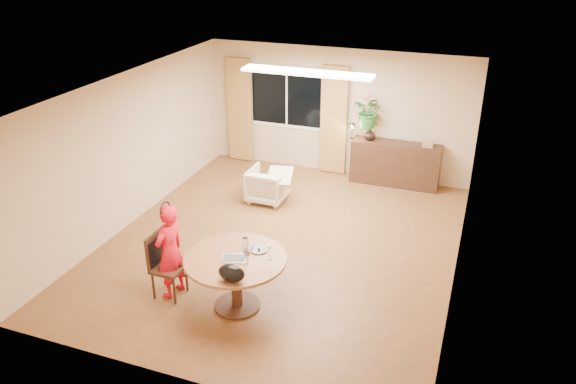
% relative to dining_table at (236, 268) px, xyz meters
% --- Properties ---
extents(floor, '(6.50, 6.50, 0.00)m').
position_rel_dining_table_xyz_m(floor, '(-0.03, 1.78, -0.61)').
color(floor, brown).
rests_on(floor, ground).
extents(ceiling, '(6.50, 6.50, 0.00)m').
position_rel_dining_table_xyz_m(ceiling, '(-0.03, 1.78, 1.99)').
color(ceiling, white).
rests_on(ceiling, wall_back).
extents(wall_back, '(5.50, 0.00, 5.50)m').
position_rel_dining_table_xyz_m(wall_back, '(-0.03, 5.03, 0.69)').
color(wall_back, tan).
rests_on(wall_back, floor).
extents(wall_left, '(0.00, 6.50, 6.50)m').
position_rel_dining_table_xyz_m(wall_left, '(-2.78, 1.78, 0.69)').
color(wall_left, tan).
rests_on(wall_left, floor).
extents(wall_right, '(0.00, 6.50, 6.50)m').
position_rel_dining_table_xyz_m(wall_right, '(2.72, 1.78, 0.69)').
color(wall_right, tan).
rests_on(wall_right, floor).
extents(window, '(1.70, 0.03, 1.30)m').
position_rel_dining_table_xyz_m(window, '(-1.13, 5.02, 0.89)').
color(window, white).
rests_on(window, wall_back).
extents(curtain_left, '(0.55, 0.08, 2.25)m').
position_rel_dining_table_xyz_m(curtain_left, '(-2.18, 4.94, 0.53)').
color(curtain_left, olive).
rests_on(curtain_left, wall_back).
extents(curtain_right, '(0.55, 0.08, 2.25)m').
position_rel_dining_table_xyz_m(curtain_right, '(-0.08, 4.94, 0.53)').
color(curtain_right, olive).
rests_on(curtain_right, wall_back).
extents(ceiling_panel, '(2.20, 0.35, 0.05)m').
position_rel_dining_table_xyz_m(ceiling_panel, '(-0.03, 2.98, 1.95)').
color(ceiling_panel, white).
rests_on(ceiling_panel, ceiling).
extents(dining_table, '(1.36, 1.36, 0.78)m').
position_rel_dining_table_xyz_m(dining_table, '(0.00, 0.00, 0.00)').
color(dining_table, brown).
rests_on(dining_table, floor).
extents(dining_chair, '(0.45, 0.41, 0.94)m').
position_rel_dining_table_xyz_m(dining_chair, '(-0.99, -0.08, -0.14)').
color(dining_chair, black).
rests_on(dining_chair, floor).
extents(child, '(0.56, 0.42, 1.38)m').
position_rel_dining_table_xyz_m(child, '(-0.97, -0.03, 0.08)').
color(child, red).
rests_on(child, floor).
extents(laptop, '(0.40, 0.32, 0.23)m').
position_rel_dining_table_xyz_m(laptop, '(0.00, -0.03, 0.28)').
color(laptop, '#B7B7BC').
rests_on(laptop, dining_table).
extents(tumbler, '(0.09, 0.09, 0.11)m').
position_rel_dining_table_xyz_m(tumbler, '(-0.01, 0.34, 0.22)').
color(tumbler, white).
rests_on(tumbler, dining_table).
extents(wine_glass, '(0.08, 0.08, 0.20)m').
position_rel_dining_table_xyz_m(wine_glass, '(0.43, 0.14, 0.26)').
color(wine_glass, white).
rests_on(wine_glass, dining_table).
extents(pot_lid, '(0.30, 0.30, 0.04)m').
position_rel_dining_table_xyz_m(pot_lid, '(0.22, 0.27, 0.19)').
color(pot_lid, white).
rests_on(pot_lid, dining_table).
extents(handbag, '(0.37, 0.25, 0.23)m').
position_rel_dining_table_xyz_m(handbag, '(0.19, -0.50, 0.28)').
color(handbag, black).
rests_on(handbag, dining_table).
extents(armchair, '(0.69, 0.71, 0.64)m').
position_rel_dining_table_xyz_m(armchair, '(-0.84, 3.21, -0.29)').
color(armchair, '#C0AF98').
rests_on(armchair, floor).
extents(throw, '(0.55, 0.63, 0.03)m').
position_rel_dining_table_xyz_m(throw, '(-0.58, 3.16, 0.05)').
color(throw, beige).
rests_on(throw, armchair).
extents(sideboard, '(1.76, 0.43, 0.88)m').
position_rel_dining_table_xyz_m(sideboard, '(1.26, 4.79, -0.17)').
color(sideboard, black).
rests_on(sideboard, floor).
extents(vase, '(0.29, 0.29, 0.25)m').
position_rel_dining_table_xyz_m(vase, '(0.71, 4.79, 0.39)').
color(vase, black).
rests_on(vase, sideboard).
extents(bouquet, '(0.72, 0.67, 0.66)m').
position_rel_dining_table_xyz_m(bouquet, '(0.68, 4.79, 0.84)').
color(bouquet, '#266726').
rests_on(bouquet, vase).
extents(book_stack, '(0.23, 0.19, 0.08)m').
position_rel_dining_table_xyz_m(book_stack, '(1.85, 4.79, 0.31)').
color(book_stack, '#986D4D').
rests_on(book_stack, sideboard).
extents(desk_lamp, '(0.17, 0.17, 0.32)m').
position_rel_dining_table_xyz_m(desk_lamp, '(0.36, 4.74, 0.43)').
color(desk_lamp, black).
rests_on(desk_lamp, sideboard).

